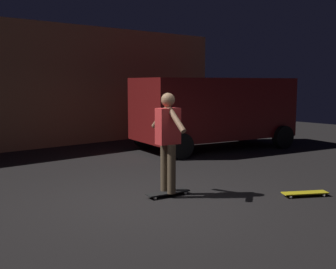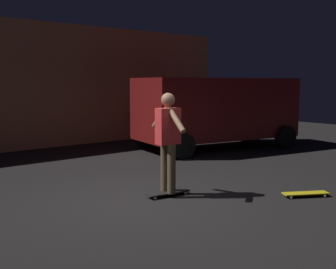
# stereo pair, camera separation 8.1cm
# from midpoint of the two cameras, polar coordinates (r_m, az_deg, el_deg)

# --- Properties ---
(ground_plane) EXTENTS (28.00, 28.00, 0.00)m
(ground_plane) POSITION_cam_midpoint_polar(r_m,az_deg,el_deg) (6.85, -2.83, -9.05)
(ground_plane) COLOR black
(low_building) EXTENTS (12.66, 3.56, 3.64)m
(low_building) POSITION_cam_midpoint_polar(r_m,az_deg,el_deg) (14.33, -18.67, 6.41)
(low_building) COLOR #AD7F56
(low_building) RESTS_ON ground_plane
(parked_van) EXTENTS (4.88, 2.95, 2.03)m
(parked_van) POSITION_cam_midpoint_polar(r_m,az_deg,el_deg) (12.12, 6.22, 3.56)
(parked_van) COLOR maroon
(parked_van) RESTS_ON ground_plane
(skateboard_ridden) EXTENTS (0.80, 0.32, 0.07)m
(skateboard_ridden) POSITION_cam_midpoint_polar(r_m,az_deg,el_deg) (7.11, -0.33, -7.98)
(skateboard_ridden) COLOR black
(skateboard_ridden) RESTS_ON ground_plane
(skateboard_spare) EXTENTS (0.77, 0.57, 0.07)m
(skateboard_spare) POSITION_cam_midpoint_polar(r_m,az_deg,el_deg) (7.45, 17.93, -7.64)
(skateboard_spare) COLOR gold
(skateboard_spare) RESTS_ON ground_plane
(skater) EXTENTS (0.41, 0.98, 1.67)m
(skater) POSITION_cam_midpoint_polar(r_m,az_deg,el_deg) (6.92, -0.34, -0.11)
(skater) COLOR brown
(skater) RESTS_ON skateboard_ridden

